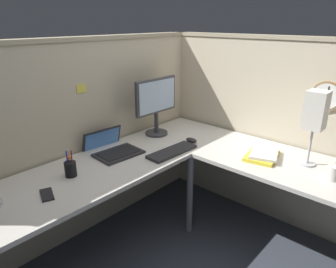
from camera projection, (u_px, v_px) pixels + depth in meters
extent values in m
plane|color=#383D47|center=(192.00, 248.00, 2.44)|extent=(6.80, 6.80, 0.00)
cube|color=beige|center=(80.00, 143.00, 2.46)|extent=(2.57, 0.10, 1.55)
cube|color=tan|center=(69.00, 39.00, 2.18)|extent=(2.57, 0.12, 0.03)
cube|color=beige|center=(283.00, 136.00, 2.61)|extent=(0.10, 2.37, 1.55)
cube|color=tan|center=(296.00, 38.00, 2.33)|extent=(0.12, 2.37, 0.03)
cube|color=beige|center=(111.00, 165.00, 2.22)|extent=(2.35, 0.66, 0.03)
cube|color=beige|center=(306.00, 170.00, 2.14)|extent=(0.66, 1.49, 0.03)
cylinder|color=slate|center=(190.00, 195.00, 2.53)|extent=(0.05, 0.05, 0.70)
cylinder|color=#38383D|center=(156.00, 133.00, 2.77)|extent=(0.20, 0.20, 0.02)
cylinder|color=#38383D|center=(156.00, 122.00, 2.73)|extent=(0.04, 0.04, 0.20)
cube|color=#38383D|center=(156.00, 96.00, 2.65)|extent=(0.46, 0.03, 0.30)
cube|color=#99B2D1|center=(157.00, 96.00, 2.64)|extent=(0.42, 0.01, 0.26)
cube|color=#232326|center=(119.00, 154.00, 2.35)|extent=(0.36, 0.26, 0.02)
cube|color=black|center=(118.00, 152.00, 2.34)|extent=(0.30, 0.20, 0.00)
cube|color=#232326|center=(102.00, 141.00, 2.49)|extent=(0.34, 0.09, 0.22)
cube|color=#4C84D8|center=(102.00, 141.00, 2.48)|extent=(0.31, 0.07, 0.18)
cube|color=#232326|center=(172.00, 151.00, 2.38)|extent=(0.44, 0.16, 0.02)
ellipsoid|color=#232326|center=(191.00, 140.00, 2.59)|extent=(0.06, 0.10, 0.03)
cylinder|color=black|center=(71.00, 169.00, 2.01)|extent=(0.08, 0.08, 0.10)
cylinder|color=#1E1EB2|center=(67.00, 160.00, 1.99)|extent=(0.01, 0.01, 0.13)
cylinder|color=#B21E1E|center=(72.00, 160.00, 2.00)|extent=(0.01, 0.01, 0.13)
cylinder|color=#D8591E|center=(69.00, 158.00, 2.00)|extent=(0.03, 0.03, 0.01)
cube|color=black|center=(47.00, 195.00, 1.80)|extent=(0.11, 0.16, 0.01)
cube|color=yellow|center=(262.00, 156.00, 2.29)|extent=(0.32, 0.26, 0.02)
cube|color=silver|center=(264.00, 153.00, 2.29)|extent=(0.31, 0.27, 0.02)
cylinder|color=#B7BABF|center=(307.00, 164.00, 2.19)|extent=(0.11, 0.11, 0.01)
cylinder|color=#B7BABF|center=(310.00, 146.00, 2.14)|extent=(0.02, 0.02, 0.27)
cube|color=silver|center=(316.00, 110.00, 2.05)|extent=(0.13, 0.13, 0.26)
cylinder|color=silver|center=(333.00, 173.00, 1.97)|extent=(0.08, 0.08, 0.10)
cylinder|color=olive|center=(327.00, 96.00, 2.25)|extent=(0.03, 0.22, 0.22)
cylinder|color=white|center=(326.00, 97.00, 2.23)|extent=(0.00, 0.19, 0.19)
cube|color=black|center=(323.00, 95.00, 2.24)|extent=(0.00, 0.06, 0.01)
cube|color=black|center=(328.00, 92.00, 2.21)|extent=(0.00, 0.01, 0.08)
cube|color=#EAD84C|center=(81.00, 89.00, 2.29)|extent=(0.08, 0.00, 0.06)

